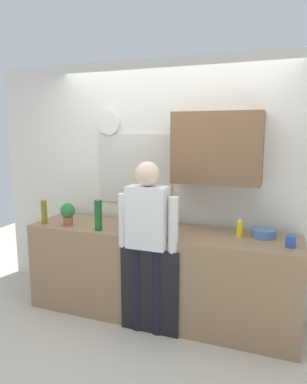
{
  "coord_description": "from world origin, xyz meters",
  "views": [
    {
      "loc": [
        1.09,
        -2.79,
        1.85
      ],
      "look_at": [
        -0.04,
        0.25,
        1.29
      ],
      "focal_mm": 32.3,
      "sensor_mm": 36.0,
      "label": 1
    }
  ],
  "objects_px": {
    "cup_blue_mug": "(291,241)",
    "dish_soap": "(240,228)",
    "potted_plant": "(68,213)",
    "person_at_sink": "(148,234)",
    "bottle_green_wine": "(98,215)",
    "bottle_amber_beer": "(170,214)",
    "coffee_maker": "(140,220)",
    "bottle_olive_oil": "(44,212)",
    "bottle_dark_sauce": "(127,220)",
    "mixing_bowl": "(264,233)"
  },
  "relations": [
    {
      "from": "bottle_dark_sauce",
      "to": "potted_plant",
      "type": "bearing_deg",
      "value": -171.59
    },
    {
      "from": "bottle_olive_oil",
      "to": "potted_plant",
      "type": "xyz_separation_m",
      "value": [
        0.27,
        0.03,
        0.01
      ]
    },
    {
      "from": "potted_plant",
      "to": "person_at_sink",
      "type": "distance_m",
      "value": 0.95
    },
    {
      "from": "coffee_maker",
      "to": "bottle_olive_oil",
      "type": "distance_m",
      "value": 1.1
    },
    {
      "from": "cup_blue_mug",
      "to": "potted_plant",
      "type": "height_order",
      "value": "potted_plant"
    },
    {
      "from": "bottle_olive_oil",
      "to": "mixing_bowl",
      "type": "relative_size",
      "value": 1.14
    },
    {
      "from": "potted_plant",
      "to": "dish_soap",
      "type": "distance_m",
      "value": 1.72
    },
    {
      "from": "bottle_dark_sauce",
      "to": "coffee_maker",
      "type": "bearing_deg",
      "value": -35.58
    },
    {
      "from": "coffee_maker",
      "to": "bottle_amber_beer",
      "type": "distance_m",
      "value": 0.45
    },
    {
      "from": "bottle_amber_beer",
      "to": "person_at_sink",
      "type": "relative_size",
      "value": 0.14
    },
    {
      "from": "bottle_green_wine",
      "to": "mixing_bowl",
      "type": "relative_size",
      "value": 1.36
    },
    {
      "from": "bottle_green_wine",
      "to": "bottle_olive_oil",
      "type": "xyz_separation_m",
      "value": [
        -0.65,
        0.01,
        -0.02
      ]
    },
    {
      "from": "dish_soap",
      "to": "mixing_bowl",
      "type": "bearing_deg",
      "value": 15.01
    },
    {
      "from": "bottle_dark_sauce",
      "to": "bottle_olive_oil",
      "type": "height_order",
      "value": "bottle_olive_oil"
    },
    {
      "from": "bottle_olive_oil",
      "to": "dish_soap",
      "type": "height_order",
      "value": "bottle_olive_oil"
    },
    {
      "from": "dish_soap",
      "to": "person_at_sink",
      "type": "distance_m",
      "value": 0.85
    },
    {
      "from": "coffee_maker",
      "to": "person_at_sink",
      "type": "bearing_deg",
      "value": -39.15
    },
    {
      "from": "mixing_bowl",
      "to": "potted_plant",
      "type": "xyz_separation_m",
      "value": [
        -1.92,
        -0.27,
        0.09
      ]
    },
    {
      "from": "potted_plant",
      "to": "person_at_sink",
      "type": "height_order",
      "value": "person_at_sink"
    },
    {
      "from": "bottle_dark_sauce",
      "to": "dish_soap",
      "type": "xyz_separation_m",
      "value": [
        1.09,
        0.12,
        -0.01
      ]
    },
    {
      "from": "bottle_olive_oil",
      "to": "mixing_bowl",
      "type": "xyz_separation_m",
      "value": [
        2.19,
        0.3,
        -0.08
      ]
    },
    {
      "from": "bottle_amber_beer",
      "to": "person_at_sink",
      "type": "xyz_separation_m",
      "value": [
        -0.05,
        -0.51,
        -0.07
      ]
    },
    {
      "from": "bottle_amber_beer",
      "to": "bottle_olive_oil",
      "type": "relative_size",
      "value": 0.92
    },
    {
      "from": "bottle_amber_beer",
      "to": "mixing_bowl",
      "type": "xyz_separation_m",
      "value": [
        0.93,
        -0.1,
        -0.07
      ]
    },
    {
      "from": "bottle_amber_beer",
      "to": "cup_blue_mug",
      "type": "relative_size",
      "value": 2.3
    },
    {
      "from": "dish_soap",
      "to": "bottle_green_wine",
      "type": "bearing_deg",
      "value": -169.02
    },
    {
      "from": "coffee_maker",
      "to": "potted_plant",
      "type": "relative_size",
      "value": 1.43
    },
    {
      "from": "cup_blue_mug",
      "to": "bottle_green_wine",
      "type": "bearing_deg",
      "value": -176.61
    },
    {
      "from": "bottle_olive_oil",
      "to": "bottle_green_wine",
      "type": "bearing_deg",
      "value": -1.23
    },
    {
      "from": "coffee_maker",
      "to": "bottle_amber_beer",
      "type": "relative_size",
      "value": 1.43
    },
    {
      "from": "bottle_green_wine",
      "to": "dish_soap",
      "type": "relative_size",
      "value": 1.67
    },
    {
      "from": "bottle_olive_oil",
      "to": "dish_soap",
      "type": "bearing_deg",
      "value": 7.01
    },
    {
      "from": "mixing_bowl",
      "to": "potted_plant",
      "type": "bearing_deg",
      "value": -172.12
    },
    {
      "from": "coffee_maker",
      "to": "person_at_sink",
      "type": "relative_size",
      "value": 0.21
    },
    {
      "from": "mixing_bowl",
      "to": "person_at_sink",
      "type": "height_order",
      "value": "person_at_sink"
    },
    {
      "from": "bottle_olive_oil",
      "to": "cup_blue_mug",
      "type": "distance_m",
      "value": 2.42
    },
    {
      "from": "cup_blue_mug",
      "to": "dish_soap",
      "type": "height_order",
      "value": "dish_soap"
    },
    {
      "from": "cup_blue_mug",
      "to": "dish_soap",
      "type": "bearing_deg",
      "value": 160.68
    },
    {
      "from": "bottle_amber_beer",
      "to": "dish_soap",
      "type": "distance_m",
      "value": 0.74
    },
    {
      "from": "bottle_green_wine",
      "to": "potted_plant",
      "type": "xyz_separation_m",
      "value": [
        -0.38,
        0.05,
        -0.02
      ]
    },
    {
      "from": "coffee_maker",
      "to": "mixing_bowl",
      "type": "height_order",
      "value": "coffee_maker"
    },
    {
      "from": "bottle_amber_beer",
      "to": "bottle_dark_sauce",
      "type": "bearing_deg",
      "value": -142.87
    },
    {
      "from": "bottle_olive_oil",
      "to": "dish_soap",
      "type": "xyz_separation_m",
      "value": [
        1.98,
        0.24,
        -0.05
      ]
    },
    {
      "from": "bottle_dark_sauce",
      "to": "dish_soap",
      "type": "bearing_deg",
      "value": 6.15
    },
    {
      "from": "cup_blue_mug",
      "to": "dish_soap",
      "type": "xyz_separation_m",
      "value": [
        -0.44,
        0.15,
        0.03
      ]
    },
    {
      "from": "coffee_maker",
      "to": "potted_plant",
      "type": "height_order",
      "value": "coffee_maker"
    },
    {
      "from": "bottle_amber_beer",
      "to": "bottle_olive_oil",
      "type": "distance_m",
      "value": 1.32
    },
    {
      "from": "bottle_dark_sauce",
      "to": "mixing_bowl",
      "type": "bearing_deg",
      "value": 7.63
    },
    {
      "from": "mixing_bowl",
      "to": "bottle_dark_sauce",
      "type": "bearing_deg",
      "value": -172.37
    },
    {
      "from": "person_at_sink",
      "to": "bottle_dark_sauce",
      "type": "bearing_deg",
      "value": 147.92
    }
  ]
}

